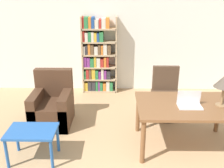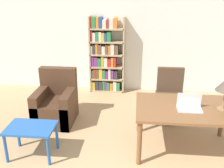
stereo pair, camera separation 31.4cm
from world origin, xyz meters
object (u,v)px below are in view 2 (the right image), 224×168
at_px(desk, 186,112).
at_px(bookshelf, 105,57).
at_px(laptop, 189,106).
at_px(office_chair, 170,95).
at_px(armchair, 56,105).
at_px(side_table_blue, 31,131).

xyz_separation_m(desk, bookshelf, (-1.51, 2.31, 0.21)).
xyz_separation_m(laptop, office_chair, (-0.14, 1.09, -0.31)).
distance_m(office_chair, armchair, 2.16).
bearing_deg(desk, laptop, -72.93).
distance_m(desk, office_chair, 1.04).
relative_size(desk, armchair, 1.55).
distance_m(office_chair, bookshelf, 1.94).
bearing_deg(side_table_blue, office_chair, 33.07).
bearing_deg(desk, bookshelf, 123.18).
height_order(office_chair, bookshelf, bookshelf).
height_order(side_table_blue, armchair, armchair).
bearing_deg(bookshelf, armchair, -114.85).
bearing_deg(armchair, desk, -17.63).
bearing_deg(office_chair, armchair, -171.81).
distance_m(office_chair, side_table_blue, 2.59).
bearing_deg(side_table_blue, laptop, 8.02).
xyz_separation_m(desk, side_table_blue, (-2.29, -0.39, -0.23)).
height_order(laptop, armchair, armchair).
distance_m(laptop, office_chair, 1.14).
height_order(desk, laptop, laptop).
distance_m(desk, bookshelf, 2.77).
relative_size(desk, side_table_blue, 2.15).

